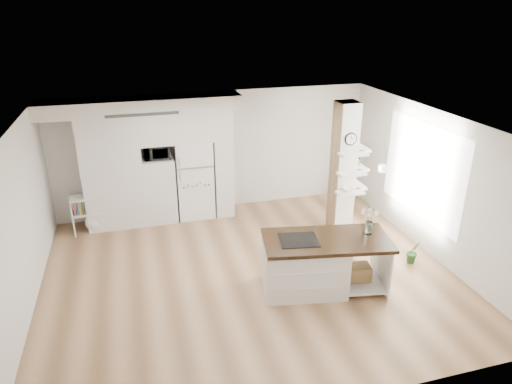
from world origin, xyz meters
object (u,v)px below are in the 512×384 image
(bookshelf, at_px, (90,216))
(kitchen_island, at_px, (311,263))
(floor_plant_a, at_px, (413,252))
(refrigerator, at_px, (194,179))

(bookshelf, bearing_deg, kitchen_island, -48.43)
(kitchen_island, height_order, floor_plant_a, kitchen_island)
(refrigerator, xyz_separation_m, floor_plant_a, (3.52, -3.11, -0.65))
(bookshelf, bearing_deg, floor_plant_a, -34.23)
(kitchen_island, xyz_separation_m, floor_plant_a, (2.12, 0.25, -0.26))
(bookshelf, relative_size, floor_plant_a, 1.77)
(kitchen_island, bearing_deg, floor_plant_a, 16.85)
(refrigerator, xyz_separation_m, kitchen_island, (1.41, -3.36, -0.40))
(kitchen_island, height_order, bookshelf, kitchen_island)
(bookshelf, xyz_separation_m, floor_plant_a, (5.74, -2.93, -0.12))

